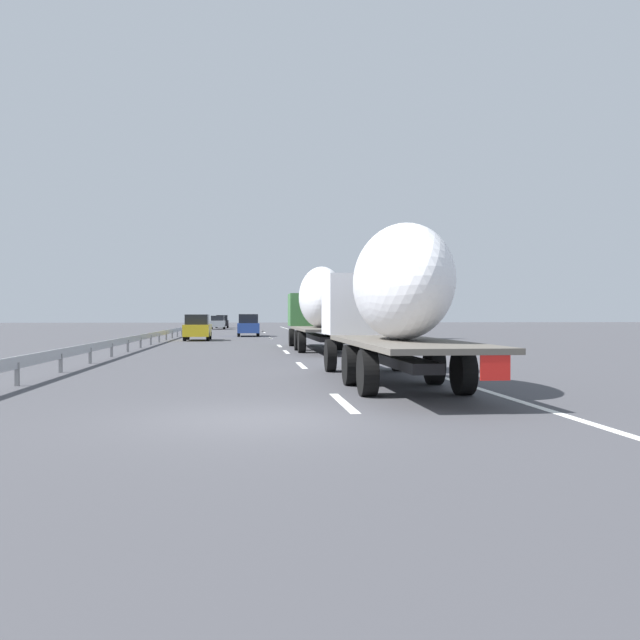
{
  "coord_description": "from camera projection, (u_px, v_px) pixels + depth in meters",
  "views": [
    {
      "loc": [
        -11.81,
        0.2,
        1.79
      ],
      "look_at": [
        18.19,
        -3.09,
        1.61
      ],
      "focal_mm": 38.12,
      "sensor_mm": 36.0,
      "label": 1
    }
  ],
  "objects": [
    {
      "name": "lane_stripe_2",
      "position": [
        286.0,
        352.0,
        33.59
      ],
      "size": [
        3.2,
        0.2,
        0.01
      ],
      "primitive_type": "cube",
      "color": "white",
      "rests_on": "ground_plane"
    },
    {
      "name": "tree_2",
      "position": [
        374.0,
        299.0,
        62.99
      ],
      "size": [
        3.98,
        3.98,
        5.1
      ],
      "color": "#472D19",
      "rests_on": "ground_plane"
    },
    {
      "name": "tree_1",
      "position": [
        334.0,
        301.0,
        94.58
      ],
      "size": [
        3.57,
        3.57,
        6.0
      ],
      "color": "#472D19",
      "rests_on": "ground_plane"
    },
    {
      "name": "truck_lead",
      "position": [
        318.0,
        304.0,
        35.63
      ],
      "size": [
        13.58,
        2.55,
        4.28
      ],
      "color": "#387038",
      "rests_on": "ground_plane"
    },
    {
      "name": "edge_line_right",
      "position": [
        314.0,
        337.0,
        57.1
      ],
      "size": [
        110.0,
        0.2,
        0.01
      ],
      "primitive_type": "cube",
      "color": "white",
      "rests_on": "ground_plane"
    },
    {
      "name": "tree_3",
      "position": [
        345.0,
        303.0,
        71.29
      ],
      "size": [
        3.6,
        3.6,
        5.01
      ],
      "color": "#472D19",
      "rests_on": "ground_plane"
    },
    {
      "name": "car_silver_hatch",
      "position": [
        218.0,
        322.0,
        90.08
      ],
      "size": [
        4.38,
        1.91,
        1.81
      ],
      "color": "#ADB2B7",
      "rests_on": "ground_plane"
    },
    {
      "name": "tree_0",
      "position": [
        399.0,
        284.0,
        52.43
      ],
      "size": [
        3.92,
        3.92,
        6.74
      ],
      "color": "#472D19",
      "rests_on": "ground_plane"
    },
    {
      "name": "tree_4",
      "position": [
        315.0,
        297.0,
        101.91
      ],
      "size": [
        3.64,
        3.64,
        7.68
      ],
      "color": "#472D19",
      "rests_on": "ground_plane"
    },
    {
      "name": "lane_stripe_4",
      "position": [
        271.0,
        338.0,
        54.03
      ],
      "size": [
        3.2,
        0.2,
        0.01
      ],
      "primitive_type": "cube",
      "color": "white",
      "rests_on": "ground_plane"
    },
    {
      "name": "lane_stripe_1",
      "position": [
        301.0,
        365.0,
        24.51
      ],
      "size": [
        3.2,
        0.2,
        0.01
      ],
      "primitive_type": "cube",
      "color": "white",
      "rests_on": "ground_plane"
    },
    {
      "name": "guardrail_median",
      "position": [
        172.0,
        331.0,
        53.86
      ],
      "size": [
        94.0,
        0.1,
        0.76
      ],
      "color": "#9EA0A5",
      "rests_on": "ground_plane"
    },
    {
      "name": "ground_plane",
      "position": [
        248.0,
        339.0,
        51.53
      ],
      "size": [
        260.0,
        260.0,
        0.0
      ],
      "primitive_type": "plane",
      "color": "#424247"
    },
    {
      "name": "lane_stripe_6",
      "position": [
        264.0,
        332.0,
        72.71
      ],
      "size": [
        3.2,
        0.2,
        0.01
      ],
      "primitive_type": "cube",
      "color": "white",
      "rests_on": "ground_plane"
    },
    {
      "name": "lane_stripe_5",
      "position": [
        270.0,
        338.0,
        55.04
      ],
      "size": [
        3.2,
        0.2,
        0.01
      ],
      "primitive_type": "cube",
      "color": "white",
      "rests_on": "ground_plane"
    },
    {
      "name": "road_sign",
      "position": [
        338.0,
        312.0,
        50.8
      ],
      "size": [
        0.1,
        0.9,
        3.03
      ],
      "color": "gray",
      "rests_on": "ground_plane"
    },
    {
      "name": "lane_stripe_7",
      "position": [
        263.0,
        331.0,
        78.45
      ],
      "size": [
        3.2,
        0.2,
        0.01
      ],
      "primitive_type": "cube",
      "color": "white",
      "rests_on": "ground_plane"
    },
    {
      "name": "car_yellow_coupe",
      "position": [
        198.0,
        327.0,
        49.31
      ],
      "size": [
        4.29,
        1.85,
        1.89
      ],
      "color": "gold",
      "rests_on": "ground_plane"
    },
    {
      "name": "lane_stripe_8",
      "position": [
        263.0,
        331.0,
        78.31
      ],
      "size": [
        3.2,
        0.2,
        0.01
      ],
      "primitive_type": "cube",
      "color": "white",
      "rests_on": "ground_plane"
    },
    {
      "name": "car_blue_sedan",
      "position": [
        248.0,
        325.0,
        59.35
      ],
      "size": [
        4.51,
        1.89,
        1.94
      ],
      "color": "#28479E",
      "rests_on": "ground_plane"
    },
    {
      "name": "lane_stripe_3",
      "position": [
        280.0,
        346.0,
        40.3
      ],
      "size": [
        3.2,
        0.2,
        0.01
      ],
      "primitive_type": "cube",
      "color": "white",
      "rests_on": "ground_plane"
    },
    {
      "name": "truck_trailing",
      "position": [
        390.0,
        296.0,
        17.96
      ],
      "size": [
        12.06,
        2.55,
        4.04
      ],
      "color": "silver",
      "rests_on": "ground_plane"
    },
    {
      "name": "car_black_suv",
      "position": [
        222.0,
        322.0,
        99.72
      ],
      "size": [
        4.1,
        1.83,
        1.9
      ],
      "color": "black",
      "rests_on": "ground_plane"
    },
    {
      "name": "lane_stripe_0",
      "position": [
        343.0,
        403.0,
        13.95
      ],
      "size": [
        3.2,
        0.2,
        0.01
      ],
      "primitive_type": "cube",
      "color": "white",
      "rests_on": "ground_plane"
    }
  ]
}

